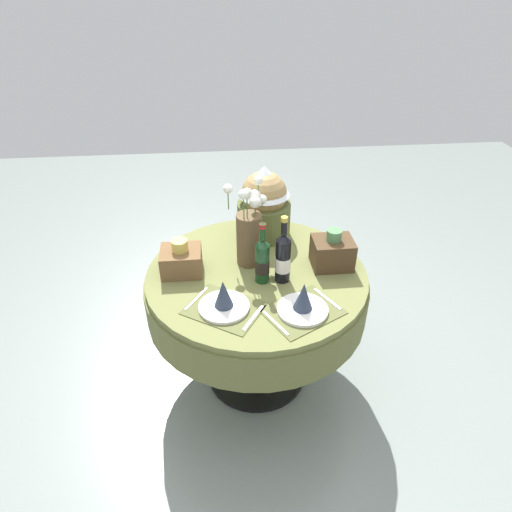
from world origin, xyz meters
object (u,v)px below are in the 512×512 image
object	(u,v)px
woven_basket_side_right	(332,252)
place_setting_left	(224,301)
place_setting_right	(303,304)
wine_bottle_left	(262,260)
wine_bottle_right	(283,257)
dining_table	(257,294)
woven_basket_side_left	(181,260)
gift_tub_back_centre	(264,200)
flower_vase	(249,232)

from	to	relation	value
woven_basket_side_right	place_setting_left	bearing A→B (deg)	-152.46
place_setting_left	place_setting_right	xyz separation A→B (m)	(0.36, -0.06, 0.00)
wine_bottle_left	wine_bottle_right	distance (m)	0.10
dining_table	woven_basket_side_left	xyz separation A→B (m)	(-0.39, 0.04, 0.22)
gift_tub_back_centre	woven_basket_side_left	distance (m)	0.60
dining_table	place_setting_left	size ratio (longest dim) A/B	2.79
flower_vase	woven_basket_side_right	bearing A→B (deg)	-10.25
place_setting_left	dining_table	bearing A→B (deg)	57.47
dining_table	flower_vase	world-z (taller)	flower_vase
place_setting_right	woven_basket_side_right	distance (m)	0.43
flower_vase	place_setting_left	bearing A→B (deg)	-111.79
woven_basket_side_left	woven_basket_side_right	xyz separation A→B (m)	(0.80, -0.02, 0.01)
wine_bottle_right	wine_bottle_left	bearing A→B (deg)	179.14
place_setting_left	wine_bottle_right	world-z (taller)	wine_bottle_right
flower_vase	gift_tub_back_centre	bearing A→B (deg)	69.22
place_setting_right	wine_bottle_right	distance (m)	0.28
dining_table	flower_vase	xyz separation A→B (m)	(-0.03, 0.10, 0.34)
gift_tub_back_centre	wine_bottle_left	bearing A→B (deg)	-97.36
place_setting_left	wine_bottle_left	bearing A→B (deg)	45.18
place_setting_left	place_setting_right	size ratio (longest dim) A/B	1.01
place_setting_left	woven_basket_side_left	xyz separation A→B (m)	(-0.21, 0.33, 0.03)
gift_tub_back_centre	place_setting_left	bearing A→B (deg)	-111.36
place_setting_right	woven_basket_side_left	distance (m)	0.69
flower_vase	gift_tub_back_centre	size ratio (longest dim) A/B	1.06
gift_tub_back_centre	woven_basket_side_right	world-z (taller)	gift_tub_back_centre
place_setting_right	wine_bottle_left	distance (m)	0.31
flower_vase	woven_basket_side_right	world-z (taller)	flower_vase
place_setting_left	flower_vase	xyz separation A→B (m)	(0.15, 0.38, 0.14)
place_setting_right	woven_basket_side_right	bearing A→B (deg)	58.25
gift_tub_back_centre	woven_basket_side_right	size ratio (longest dim) A/B	2.00
place_setting_left	flower_vase	world-z (taller)	flower_vase
gift_tub_back_centre	place_setting_right	bearing A→B (deg)	-82.12
dining_table	wine_bottle_right	xyz separation A→B (m)	(0.12, -0.08, 0.29)
wine_bottle_right	gift_tub_back_centre	world-z (taller)	gift_tub_back_centre
dining_table	place_setting_right	xyz separation A→B (m)	(0.18, -0.34, 0.20)
flower_vase	woven_basket_side_left	xyz separation A→B (m)	(-0.36, -0.06, -0.11)
wine_bottle_left	gift_tub_back_centre	xyz separation A→B (m)	(0.06, 0.47, 0.10)
dining_table	wine_bottle_right	size ratio (longest dim) A/B	3.26
wine_bottle_left	wine_bottle_right	bearing A→B (deg)	-0.86
wine_bottle_right	woven_basket_side_right	bearing A→B (deg)	20.29
flower_vase	place_setting_right	bearing A→B (deg)	-64.48
woven_basket_side_left	flower_vase	bearing A→B (deg)	8.93
place_setting_left	woven_basket_side_left	world-z (taller)	woven_basket_side_left
wine_bottle_right	woven_basket_side_right	size ratio (longest dim) A/B	1.68
wine_bottle_left	gift_tub_back_centre	size ratio (longest dim) A/B	0.77
woven_basket_side_left	woven_basket_side_right	distance (m)	0.80
wine_bottle_left	dining_table	bearing A→B (deg)	104.53
place_setting_left	woven_basket_side_right	world-z (taller)	woven_basket_side_right
wine_bottle_right	flower_vase	bearing A→B (deg)	129.81
wine_bottle_right	dining_table	bearing A→B (deg)	146.46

